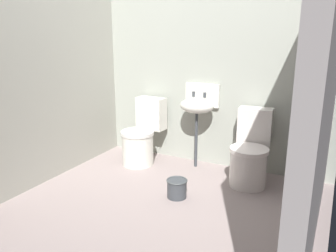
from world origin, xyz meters
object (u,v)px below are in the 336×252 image
object	(u,v)px
toilet_right	(250,154)
bucket	(177,188)
sink	(198,105)
toilet_left	(142,137)

from	to	relation	value
toilet_right	bucket	bearing A→B (deg)	46.35
toilet_right	sink	xyz separation A→B (m)	(-0.69, 0.19, 0.43)
toilet_right	bucket	world-z (taller)	toilet_right
toilet_left	sink	distance (m)	0.81
toilet_left	bucket	xyz separation A→B (m)	(0.80, -0.67, -0.22)
bucket	sink	bearing A→B (deg)	99.62
sink	bucket	distance (m)	1.09
toilet_left	bucket	distance (m)	1.06
toilet_right	sink	distance (m)	0.83
toilet_right	toilet_left	bearing A→B (deg)	-4.51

